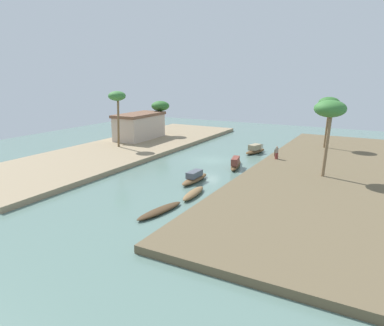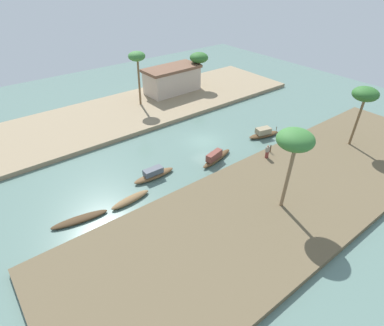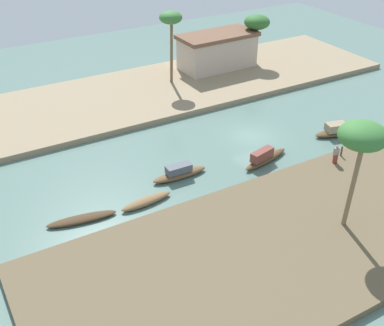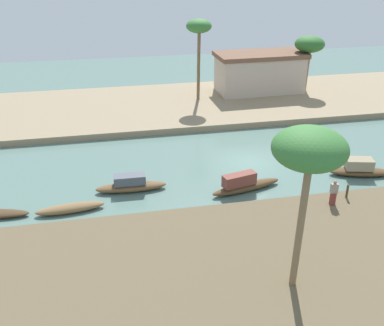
% 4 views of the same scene
% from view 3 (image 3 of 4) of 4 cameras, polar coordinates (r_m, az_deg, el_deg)
% --- Properties ---
extents(river_water, '(73.29, 73.29, 0.00)m').
position_cam_3_polar(river_water, '(44.83, 6.95, 3.06)').
color(river_water, slate).
rests_on(river_water, ground).
extents(riverbank_left, '(46.99, 13.53, 0.54)m').
position_cam_3_polar(riverbank_left, '(36.73, 19.11, -5.18)').
color(riverbank_left, brown).
rests_on(riverbank_left, ground).
extents(riverbank_right, '(46.99, 13.53, 0.54)m').
position_cam_3_polar(riverbank_right, '(54.70, -1.22, 9.02)').
color(riverbank_right, '#937F60').
rests_on(riverbank_right, ground).
extents(sampan_with_tall_canopy, '(4.09, 1.25, 0.48)m').
position_cam_3_polar(sampan_with_tall_canopy, '(35.80, -5.32, -4.42)').
color(sampan_with_tall_canopy, brown).
rests_on(sampan_with_tall_canopy, river_water).
extents(sampan_downstream_large, '(4.38, 2.17, 1.23)m').
position_cam_3_polar(sampan_downstream_large, '(46.34, 16.39, 3.60)').
color(sampan_downstream_large, brown).
rests_on(sampan_downstream_large, river_water).
extents(sampan_foreground, '(4.58, 1.19, 1.12)m').
position_cam_3_polar(sampan_foreground, '(38.47, -1.48, -1.14)').
color(sampan_foreground, brown).
rests_on(sampan_foreground, river_water).
extents(sampan_with_red_awning, '(5.01, 2.01, 1.29)m').
position_cam_3_polar(sampan_with_red_awning, '(40.77, 8.40, 0.63)').
color(sampan_with_red_awning, brown).
rests_on(sampan_with_red_awning, river_water).
extents(sampan_near_left_bank, '(4.92, 1.72, 0.37)m').
position_cam_3_polar(sampan_near_left_bank, '(34.91, -12.65, -6.34)').
color(sampan_near_left_bank, '#47331E').
rests_on(sampan_near_left_bank, river_water).
extents(person_on_near_bank, '(0.46, 0.44, 1.56)m').
position_cam_3_polar(person_on_near_bank, '(40.83, 16.31, 0.83)').
color(person_on_near_bank, brown).
rests_on(person_on_near_bank, riverbank_left).
extents(mooring_post, '(0.14, 0.14, 0.87)m').
position_cam_3_polar(mooring_post, '(42.06, 16.94, 1.33)').
color(mooring_post, '#4C3823').
rests_on(mooring_post, riverbank_left).
extents(palm_tree_left_near, '(3.00, 3.00, 7.56)m').
position_cam_3_polar(palm_tree_left_near, '(31.06, 19.14, 2.79)').
color(palm_tree_left_near, '#7F6647').
rests_on(palm_tree_left_near, riverbank_left).
extents(palm_tree_right_tall, '(2.38, 2.38, 7.74)m').
position_cam_3_polar(palm_tree_right_tall, '(52.53, -2.48, 16.20)').
color(palm_tree_right_tall, brown).
rests_on(palm_tree_right_tall, riverbank_right).
extents(palm_tree_right_short, '(3.00, 3.00, 5.66)m').
position_cam_3_polar(palm_tree_right_short, '(59.71, 7.54, 15.79)').
color(palm_tree_right_short, '#7F6647').
rests_on(palm_tree_right_short, riverbank_right).
extents(riverside_building, '(9.19, 4.60, 4.02)m').
position_cam_3_polar(riverside_building, '(58.44, 2.95, 12.89)').
color(riverside_building, '#C6B29E').
rests_on(riverside_building, riverbank_right).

